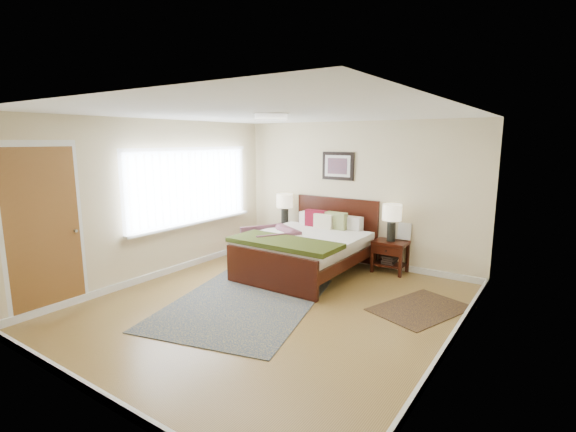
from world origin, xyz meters
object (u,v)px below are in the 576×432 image
object	(u,v)px
nightstand_right	(390,253)
lamp_right	(392,216)
bed	(308,242)
lamp_left	(285,204)
armchair	(270,249)
rug_persian	(243,303)
nightstand_left	(284,232)

from	to	relation	value
nightstand_right	lamp_right	bearing A→B (deg)	90.00
bed	lamp_left	xyz separation A→B (m)	(-1.02, 0.80, 0.45)
armchair	rug_persian	size ratio (longest dim) A/B	0.32
lamp_left	lamp_right	xyz separation A→B (m)	(2.13, 0.00, -0.02)
bed	nightstand_left	size ratio (longest dim) A/B	3.82
bed	rug_persian	size ratio (longest dim) A/B	0.82
armchair	rug_persian	distance (m)	1.54
nightstand_right	rug_persian	xyz separation A→B (m)	(-1.14, -2.41, -0.33)
nightstand_left	lamp_left	xyz separation A→B (m)	(-0.00, 0.02, 0.54)
nightstand_left	lamp_right	size ratio (longest dim) A/B	0.90
lamp_left	rug_persian	xyz separation A→B (m)	(1.00, -2.42, -0.96)
lamp_left	rug_persian	world-z (taller)	lamp_left
nightstand_left	rug_persian	distance (m)	2.63
nightstand_right	lamp_left	size ratio (longest dim) A/B	0.88
nightstand_left	rug_persian	bearing A→B (deg)	-67.45
lamp_right	rug_persian	world-z (taller)	lamp_right
nightstand_left	nightstand_right	bearing A→B (deg)	0.18
bed	rug_persian	xyz separation A→B (m)	(-0.02, -1.62, -0.52)
nightstand_right	rug_persian	size ratio (longest dim) A/B	0.21
lamp_right	armchair	xyz separation A→B (m)	(-1.72, -1.04, -0.59)
lamp_left	armchair	size ratio (longest dim) A/B	0.75
bed	lamp_left	distance (m)	1.37
bed	armchair	world-z (taller)	bed
nightstand_left	lamp_right	bearing A→B (deg)	0.54
rug_persian	nightstand_right	bearing A→B (deg)	50.35
nightstand_left	lamp_right	xyz separation A→B (m)	(2.13, 0.02, 0.52)
nightstand_left	rug_persian	xyz separation A→B (m)	(1.00, -2.40, -0.42)
bed	lamp_left	size ratio (longest dim) A/B	3.44
armchair	rug_persian	bearing A→B (deg)	-37.57
lamp_left	nightstand_left	bearing A→B (deg)	-90.00
lamp_right	armchair	bearing A→B (deg)	-148.68
lamp_left	rug_persian	bearing A→B (deg)	-67.62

